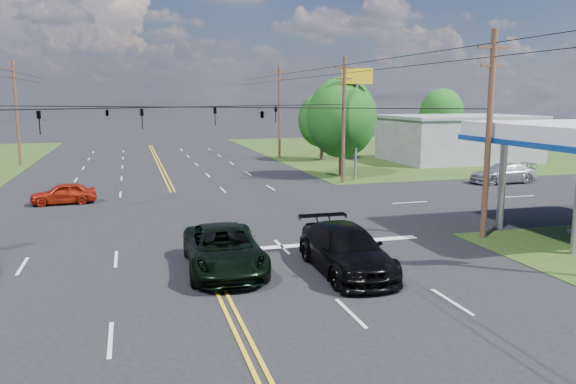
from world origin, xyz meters
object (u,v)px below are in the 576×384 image
object	(u,v)px
pole_left_far	(17,112)
pole_right_far	(279,110)
tree_right_a	(342,118)
pole_ne	(344,119)
tree_right_b	(322,120)
pickup_dkgreen	(224,249)
pole_se	(489,133)
tree_far_r	(442,114)
suv_black	(346,249)
retail_ne	(458,140)

from	to	relation	value
pole_left_far	pole_right_far	distance (m)	26.00
pole_right_far	tree_right_a	distance (m)	16.03
pole_ne	tree_right_b	world-z (taller)	pole_ne
tree_right_b	pickup_dkgreen	world-z (taller)	tree_right_b
pole_right_far	tree_right_b	world-z (taller)	pole_right_far
pole_se	tree_right_a	world-z (taller)	pole_se
pickup_dkgreen	tree_right_a	bearing A→B (deg)	61.52
pole_left_far	tree_far_r	world-z (taller)	pole_left_far
pole_left_far	pole_se	bearing A→B (deg)	-54.90
pole_se	suv_black	distance (m)	9.56
pole_ne	pickup_dkgreen	size ratio (longest dim) A/B	1.58
pole_se	pole_ne	world-z (taller)	same
pickup_dkgreen	tree_right_b	bearing A→B (deg)	67.52
pole_se	suv_black	size ratio (longest dim) A/B	1.59
tree_right_a	pole_ne	bearing A→B (deg)	-108.43
pole_left_far	pole_right_far	world-z (taller)	same
pole_left_far	tree_far_r	xyz separation A→B (m)	(47.00, 2.00, -0.62)
retail_ne	pole_se	distance (m)	33.72
pole_se	suv_black	world-z (taller)	pole_se
retail_ne	pole_ne	world-z (taller)	pole_ne
retail_ne	suv_black	world-z (taller)	retail_ne
pole_se	tree_right_b	xyz separation A→B (m)	(3.50, 33.00, -0.70)
retail_ne	pole_ne	xyz separation A→B (m)	(-17.00, -11.00, 2.72)
pole_right_far	tree_right_a	xyz separation A→B (m)	(1.00, -16.00, -0.30)
tree_right_a	pole_left_far	bearing A→B (deg)	149.35
tree_right_b	suv_black	size ratio (longest dim) A/B	1.19
retail_ne	pole_ne	distance (m)	20.43
pole_left_far	suv_black	bearing A→B (deg)	-65.93
pickup_dkgreen	suv_black	xyz separation A→B (m)	(4.39, -1.39, 0.03)
tree_far_r	suv_black	size ratio (longest dim) A/B	1.28
pole_se	pole_ne	xyz separation A→B (m)	(0.00, 18.00, 0.00)
pole_ne	suv_black	size ratio (longest dim) A/B	1.59
suv_black	pole_right_far	bearing A→B (deg)	79.45
pole_se	tree_right_a	distance (m)	21.02
pole_right_far	suv_black	world-z (taller)	pole_right_far
pole_right_far	pickup_dkgreen	size ratio (longest dim) A/B	1.66
retail_ne	tree_right_a	distance (m)	18.09
pole_se	pole_left_far	xyz separation A→B (m)	(-26.00, 37.00, 0.25)
tree_far_r	tree_right_b	bearing A→B (deg)	-161.08
pole_left_far	suv_black	size ratio (longest dim) A/B	1.67
pole_left_far	suv_black	distance (m)	44.09
retail_ne	pickup_dkgreen	distance (m)	42.58
pole_se	pickup_dkgreen	distance (m)	13.25
tree_far_r	suv_black	bearing A→B (deg)	-124.68
tree_right_a	retail_ne	bearing A→B (deg)	26.57
pole_right_far	tree_far_r	bearing A→B (deg)	5.44
retail_ne	pole_ne	size ratio (longest dim) A/B	1.47
tree_far_r	pickup_dkgreen	bearing A→B (deg)	-129.48
pole_se	tree_right_b	distance (m)	33.19
pole_right_far	tree_far_r	distance (m)	21.10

